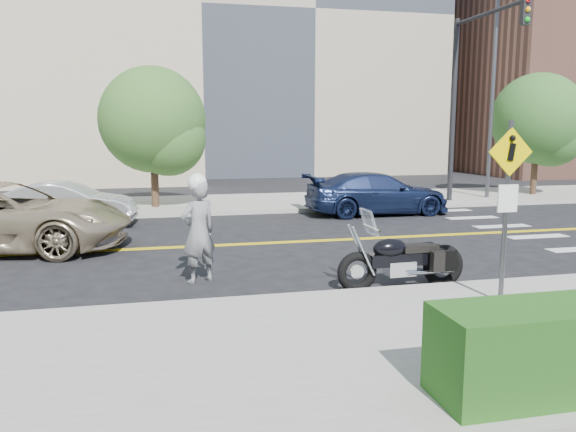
% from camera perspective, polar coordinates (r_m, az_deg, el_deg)
% --- Properties ---
extents(ground_plane, '(120.00, 120.00, 0.00)m').
position_cam_1_polar(ground_plane, '(14.71, -7.58, -3.01)').
color(ground_plane, black).
rests_on(ground_plane, ground).
extents(sidewalk_near, '(60.00, 5.00, 0.15)m').
position_cam_1_polar(sidewalk_near, '(7.56, -2.10, -14.10)').
color(sidewalk_near, '#9E9B91').
rests_on(sidewalk_near, ground_plane).
extents(sidewalk_far, '(60.00, 5.00, 0.15)m').
position_cam_1_polar(sidewalk_far, '(22.07, -9.41, 1.16)').
color(sidewalk_far, '#9E9B91').
rests_on(sidewalk_far, ground_plane).
extents(building_mid, '(18.00, 14.00, 20.00)m').
position_cam_1_polar(building_mid, '(41.97, 0.11, 18.55)').
color(building_mid, '#A39984').
rests_on(building_mid, ground_plane).
extents(building_right, '(14.00, 12.00, 12.00)m').
position_cam_1_polar(building_right, '(43.95, 26.16, 11.96)').
color(building_right, '#8C5947').
rests_on(building_right, ground_plane).
extents(lamp_post, '(0.16, 0.16, 8.00)m').
position_cam_1_polar(lamp_post, '(24.73, 20.03, 11.04)').
color(lamp_post, '#4C4C51').
rests_on(lamp_post, sidewalk_far).
extents(traffic_light, '(0.28, 4.50, 7.00)m').
position_cam_1_polar(traffic_light, '(22.51, 17.72, 12.74)').
color(traffic_light, black).
rests_on(traffic_light, sidewalk_far).
extents(pedestrian_sign, '(0.78, 0.08, 3.00)m').
position_cam_1_polar(pedestrian_sign, '(9.77, 21.38, 2.04)').
color(pedestrian_sign, '#4C4C51').
rests_on(pedestrian_sign, sidewalk_near).
extents(motorcyclist, '(0.88, 0.77, 2.17)m').
position_cam_1_polar(motorcyclist, '(11.11, -9.08, -1.28)').
color(motorcyclist, '#9E9EA2').
rests_on(motorcyclist, ground).
extents(motorcycle, '(2.55, 0.86, 1.53)m').
position_cam_1_polar(motorcycle, '(10.95, 11.60, -3.16)').
color(motorcycle, black).
rests_on(motorcycle, ground).
extents(suv, '(6.56, 3.91, 1.71)m').
position_cam_1_polar(suv, '(15.57, -26.96, -0.05)').
color(suv, tan).
rests_on(suv, ground).
extents(parked_car_silver, '(4.31, 1.91, 1.37)m').
position_cam_1_polar(parked_car_silver, '(18.61, -21.65, 1.10)').
color(parked_car_silver, silver).
rests_on(parked_car_silver, ground).
extents(parked_car_blue, '(5.10, 2.10, 1.48)m').
position_cam_1_polar(parked_car_blue, '(20.03, 9.03, 2.29)').
color(parked_car_blue, '#182348').
rests_on(parked_car_blue, ground).
extents(tree_far_a, '(3.82, 3.82, 5.21)m').
position_cam_1_polar(tree_far_a, '(21.06, -13.60, 9.46)').
color(tree_far_a, '#382619').
rests_on(tree_far_a, ground).
extents(tree_far_b, '(3.87, 3.87, 5.34)m').
position_cam_1_polar(tree_far_b, '(26.64, 24.04, 9.02)').
color(tree_far_b, '#382619').
rests_on(tree_far_b, ground).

